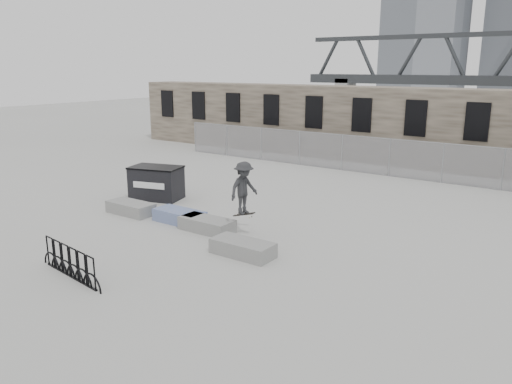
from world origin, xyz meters
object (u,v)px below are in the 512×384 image
planter_center_right (207,224)px  skateboarder (244,188)px  dumpster (156,183)px  planter_center_left (180,216)px  planter_far_left (131,207)px  planter_offset (243,247)px  bike_rack (70,262)px

planter_center_right → skateboarder: bearing=17.7°
dumpster → skateboarder: bearing=-32.3°
planter_center_left → planter_center_right: bearing=-6.9°
skateboarder → planter_center_left: bearing=104.1°
planter_center_left → planter_far_left: bearing=-173.1°
planter_center_left → dumpster: 3.81m
planter_far_left → planter_offset: same height
planter_center_left → planter_center_right: size_ratio=1.00×
planter_far_left → planter_offset: (6.32, -1.05, 0.00)m
skateboarder → planter_far_left: bearing=105.0°
planter_far_left → skateboarder: size_ratio=1.03×
planter_offset → dumpster: size_ratio=0.80×
planter_center_left → planter_center_right: (1.49, -0.18, 0.00)m
planter_center_left → planter_offset: bearing=-18.7°
planter_offset → skateboarder: size_ratio=1.03×
planter_center_left → dumpster: size_ratio=0.80×
planter_offset → planter_center_left: bearing=161.3°
planter_offset → planter_center_right: bearing=154.8°
planter_far_left → dumpster: dumpster is taller
planter_offset → skateboarder: (-1.12, 1.58, 1.42)m
dumpster → bike_rack: (4.27, -7.37, -0.29)m
planter_offset → skateboarder: skateboarder is taller
planter_center_left → planter_offset: same height
bike_rack → planter_center_left: bearing=100.8°
planter_far_left → planter_center_right: same height
planter_center_right → planter_far_left: bearing=-178.4°
planter_far_left → planter_center_right: size_ratio=1.00×
planter_far_left → bike_rack: bearing=-56.4°
planter_offset → bike_rack: (-2.91, -4.08, 0.18)m
bike_rack → skateboarder: skateboarder is taller
bike_rack → skateboarder: (1.79, 5.66, 1.24)m
planter_center_right → dumpster: bearing=155.7°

